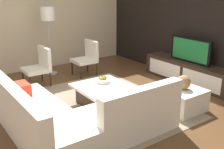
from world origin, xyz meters
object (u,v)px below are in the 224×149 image
at_px(accent_chair_far, 87,56).
at_px(sectional_couch, 73,117).
at_px(floor_lamp, 48,17).
at_px(fruit_bowl, 103,80).
at_px(decorative_ball, 183,82).
at_px(coffee_table, 104,95).
at_px(television, 190,50).
at_px(media_console, 188,72).
at_px(ottoman, 182,99).
at_px(accent_chair_near, 40,64).

bearing_deg(accent_chair_far, sectional_couch, -45.32).
bearing_deg(floor_lamp, sectional_couch, -18.03).
height_order(fruit_bowl, decorative_ball, decorative_ball).
bearing_deg(fruit_bowl, coffee_table, -28.63).
height_order(television, floor_lamp, floor_lamp).
bearing_deg(floor_lamp, coffee_table, 0.06).
bearing_deg(television, media_console, -90.00).
bearing_deg(television, coffee_table, -92.49).
bearing_deg(floor_lamp, accent_chair_far, 49.62).
xyz_separation_m(media_console, decorative_ball, (0.90, -1.25, 0.28)).
height_order(media_console, television, television).
distance_m(ottoman, accent_chair_far, 2.83).
height_order(sectional_couch, fruit_bowl, sectional_couch).
bearing_deg(sectional_couch, coffee_table, 121.35).
bearing_deg(accent_chair_far, ottoman, -3.31).
distance_m(coffee_table, fruit_bowl, 0.31).
relative_size(accent_chair_near, ottoman, 1.24).
xyz_separation_m(media_console, accent_chair_far, (-1.90, -1.58, 0.24)).
bearing_deg(ottoman, floor_lamp, -162.92).
bearing_deg(accent_chair_near, accent_chair_far, 93.76).
xyz_separation_m(coffee_table, floor_lamp, (-2.41, -0.00, 1.23)).
relative_size(media_console, sectional_couch, 1.01).
relative_size(coffee_table, ottoman, 1.49).
distance_m(media_console, floor_lamp, 3.60).
xyz_separation_m(media_console, coffee_table, (-0.10, -2.30, -0.05)).
height_order(sectional_couch, coffee_table, sectional_couch).
relative_size(media_console, decorative_ball, 8.96).
xyz_separation_m(coffee_table, ottoman, (1.00, 1.05, -0.00)).
height_order(media_console, accent_chair_far, accent_chair_far).
xyz_separation_m(accent_chair_near, ottoman, (2.76, 1.60, -0.29)).
height_order(sectional_couch, decorative_ball, sectional_couch).
bearing_deg(fruit_bowl, decorative_ball, 38.70).
bearing_deg(ottoman, coffee_table, -133.75).
relative_size(accent_chair_near, decorative_ball, 3.35).
bearing_deg(sectional_couch, floor_lamp, 161.97).
relative_size(television, sectional_couch, 0.47).
xyz_separation_m(floor_lamp, fruit_bowl, (2.23, 0.10, -1.00)).
bearing_deg(fruit_bowl, accent_chair_far, 159.19).
bearing_deg(floor_lamp, decorative_ball, 17.08).
xyz_separation_m(ottoman, fruit_bowl, (-1.18, -0.95, 0.23)).
relative_size(accent_chair_near, fruit_bowl, 3.11).
height_order(accent_chair_near, floor_lamp, floor_lamp).
bearing_deg(accent_chair_far, accent_chair_near, -98.20).
bearing_deg(television, ottoman, -54.26).
bearing_deg(television, sectional_couch, -81.37).
relative_size(media_console, ottoman, 3.32).
height_order(accent_chair_near, fruit_bowl, accent_chair_near).
bearing_deg(coffee_table, sectional_couch, -58.65).
bearing_deg(television, fruit_bowl, -97.28).
height_order(coffee_table, ottoman, ottoman).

